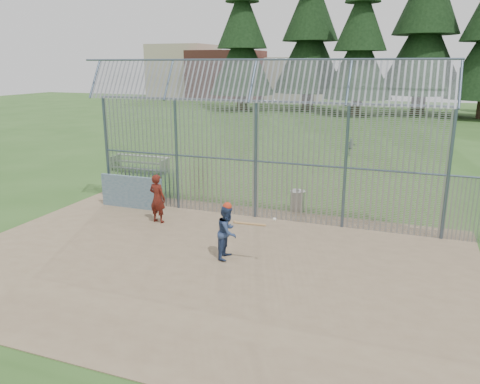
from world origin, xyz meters
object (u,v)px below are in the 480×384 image
at_px(batter, 228,232).
at_px(onlooker, 157,198).
at_px(dugout_wall, 132,192).
at_px(trash_can, 297,200).
at_px(bleacher, 140,163).

distance_m(batter, onlooker, 3.85).
xyz_separation_m(dugout_wall, batter, (5.04, -3.03, 0.15)).
distance_m(batter, trash_can, 4.98).
bearing_deg(onlooker, batter, 157.72).
distance_m(dugout_wall, onlooker, 2.05).
xyz_separation_m(trash_can, bleacher, (-8.87, 3.54, 0.03)).
relative_size(onlooker, trash_can, 2.01).
xyz_separation_m(batter, bleacher, (-8.12, 8.46, -0.36)).
bearing_deg(batter, bleacher, 41.19).
height_order(onlooker, bleacher, onlooker).
bearing_deg(bleacher, onlooker, -53.50).
bearing_deg(onlooker, bleacher, -45.17).
xyz_separation_m(dugout_wall, onlooker, (1.73, -1.07, 0.23)).
height_order(batter, onlooker, onlooker).
relative_size(dugout_wall, trash_can, 3.05).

